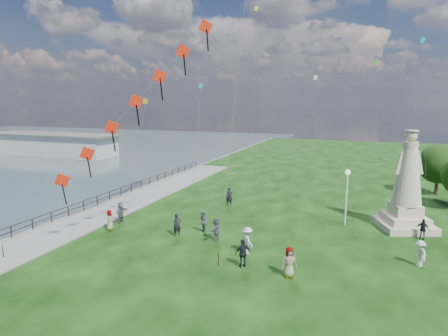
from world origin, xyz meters
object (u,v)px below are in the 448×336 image
at_px(person_1, 203,222).
at_px(person_11, 216,229).
at_px(person_10, 110,220).
at_px(person_5, 121,212).
at_px(person_0, 177,225).
at_px(person_3, 243,253).
at_px(statue, 407,192).
at_px(person_2, 247,240).
at_px(lamppost, 347,185).
at_px(person_6, 229,197).
at_px(person_8, 420,253).
at_px(person_9, 423,229).
at_px(pier_pavilion, 52,144).
at_px(person_4, 289,262).

height_order(person_1, person_11, person_1).
distance_m(person_10, person_11, 9.13).
relative_size(person_1, person_5, 0.96).
relative_size(person_0, person_1, 1.00).
bearing_deg(person_3, person_11, -85.74).
xyz_separation_m(person_1, person_3, (4.96, -4.96, 0.02)).
relative_size(statue, person_2, 4.30).
bearing_deg(person_10, person_2, -113.49).
distance_m(lamppost, person_3, 12.66).
distance_m(person_1, person_2, 5.38).
relative_size(person_6, person_8, 1.10).
distance_m(statue, person_9, 3.39).
relative_size(pier_pavilion, person_1, 16.54).
bearing_deg(person_11, statue, 120.90).
bearing_deg(person_8, person_9, 146.67).
distance_m(person_5, person_6, 10.94).
distance_m(pier_pavilion, person_2, 64.83).
relative_size(person_1, person_4, 0.97).
bearing_deg(person_8, person_6, -143.91).
bearing_deg(person_8, person_1, -117.89).
xyz_separation_m(person_0, person_11, (3.22, 0.18, -0.01)).
xyz_separation_m(person_0, person_10, (-5.87, -0.66, -0.06)).
relative_size(statue, person_0, 4.52).
bearing_deg(person_0, pier_pavilion, 98.50).
distance_m(lamppost, person_2, 11.02).
distance_m(person_0, person_4, 10.32).
height_order(person_4, person_11, person_4).
xyz_separation_m(lamppost, person_1, (-10.64, -6.05, -2.58)).
distance_m(person_4, person_8, 8.76).
height_order(person_1, person_10, person_1).
bearing_deg(person_10, pier_pavilion, 29.45).
xyz_separation_m(lamppost, person_3, (-5.68, -11.02, -2.56)).
height_order(statue, person_1, statue).
xyz_separation_m(person_0, person_1, (1.59, 1.40, -0.00)).
height_order(person_2, person_5, person_2).
relative_size(person_1, person_2, 0.95).
height_order(person_3, person_6, person_6).
distance_m(pier_pavilion, person_10, 54.78).
xyz_separation_m(person_6, person_11, (2.30, -9.43, -0.05)).
distance_m(pier_pavilion, person_8, 73.22).
bearing_deg(lamppost, pier_pavilion, 155.22).
height_order(person_2, person_8, person_2).
distance_m(person_1, person_4, 9.56).
relative_size(person_1, person_8, 1.05).
height_order(pier_pavilion, person_10, pier_pavilion).
height_order(statue, person_10, statue).
xyz_separation_m(pier_pavilion, person_8, (64.59, -34.48, -0.98)).
relative_size(pier_pavilion, person_8, 17.42).
relative_size(person_4, person_11, 1.04).
height_order(person_0, person_9, person_0).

